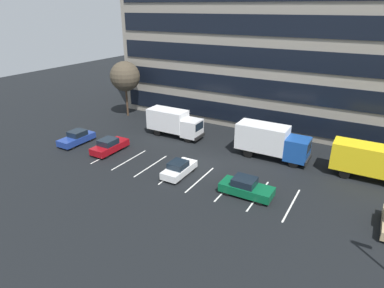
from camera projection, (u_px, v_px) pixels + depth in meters
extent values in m
plane|color=black|center=(201.00, 164.00, 33.25)|extent=(120.00, 120.00, 0.00)
cube|color=gray|center=(267.00, 39.00, 43.44)|extent=(38.83, 12.58, 21.60)
cube|color=black|center=(245.00, 115.00, 41.79)|extent=(37.27, 0.16, 2.30)
cube|color=black|center=(247.00, 87.00, 40.39)|extent=(37.27, 0.16, 2.30)
cube|color=black|center=(249.00, 57.00, 39.00)|extent=(37.27, 0.16, 2.30)
cube|color=black|center=(251.00, 25.00, 37.61)|extent=(37.27, 0.16, 2.30)
cube|color=silver|center=(109.00, 154.00, 35.50)|extent=(0.14, 5.40, 0.01)
cube|color=silver|center=(129.00, 160.00, 34.21)|extent=(0.14, 5.40, 0.01)
cube|color=silver|center=(151.00, 166.00, 32.92)|extent=(0.14, 5.40, 0.01)
cube|color=silver|center=(175.00, 172.00, 31.63)|extent=(0.14, 5.40, 0.01)
cube|color=silver|center=(200.00, 179.00, 30.34)|extent=(0.14, 5.40, 0.01)
cube|color=silver|center=(228.00, 187.00, 29.05)|extent=(0.14, 5.40, 0.01)
cube|color=silver|center=(258.00, 196.00, 27.76)|extent=(0.14, 5.40, 0.01)
cube|color=silver|center=(292.00, 205.00, 26.47)|extent=(0.14, 5.40, 0.01)
cube|color=#194799|center=(297.00, 149.00, 32.82)|extent=(2.20, 2.40, 2.20)
cube|color=black|center=(309.00, 147.00, 32.16)|extent=(0.06, 2.02, 0.97)
cube|color=white|center=(262.00, 137.00, 34.32)|extent=(5.20, 2.50, 2.70)
cube|color=black|center=(308.00, 160.00, 32.66)|extent=(0.20, 2.40, 0.40)
cylinder|color=black|center=(299.00, 155.00, 34.07)|extent=(1.00, 0.30, 1.00)
cylinder|color=black|center=(294.00, 163.00, 32.43)|extent=(1.00, 0.30, 1.00)
cylinder|color=black|center=(255.00, 146.00, 36.26)|extent=(1.00, 0.30, 1.00)
cylinder|color=black|center=(248.00, 153.00, 34.61)|extent=(1.00, 0.30, 1.00)
cube|color=white|center=(192.00, 128.00, 38.78)|extent=(2.03, 2.21, 2.03)
cube|color=black|center=(199.00, 126.00, 38.17)|extent=(0.06, 1.86, 0.89)
cube|color=white|center=(168.00, 119.00, 40.16)|extent=(4.80, 2.31, 2.49)
cube|color=black|center=(200.00, 137.00, 38.63)|extent=(0.18, 2.21, 0.37)
cylinder|color=black|center=(196.00, 134.00, 39.93)|extent=(0.92, 0.28, 0.92)
cylinder|color=black|center=(188.00, 139.00, 38.42)|extent=(0.92, 0.28, 0.92)
cylinder|color=black|center=(166.00, 128.00, 41.95)|extent=(0.92, 0.28, 0.92)
cylinder|color=black|center=(157.00, 132.00, 40.43)|extent=(0.92, 0.28, 0.92)
cube|color=yellow|center=(360.00, 157.00, 30.12)|extent=(4.83, 2.32, 2.51)
cylinder|color=black|center=(347.00, 166.00, 31.92)|extent=(0.93, 0.28, 0.93)
cylinder|color=black|center=(345.00, 174.00, 30.39)|extent=(0.93, 0.28, 0.93)
cube|color=white|center=(179.00, 170.00, 30.96)|extent=(1.69, 4.03, 0.66)
cube|color=black|center=(178.00, 165.00, 30.57)|extent=(1.48, 1.69, 0.56)
cylinder|color=black|center=(180.00, 165.00, 32.43)|extent=(0.21, 0.56, 0.56)
cylinder|color=black|center=(193.00, 169.00, 31.76)|extent=(0.21, 0.56, 0.56)
cylinder|color=black|center=(165.00, 176.00, 30.38)|extent=(0.21, 0.56, 0.56)
cylinder|color=black|center=(179.00, 180.00, 29.70)|extent=(0.21, 0.56, 0.56)
cube|color=maroon|center=(110.00, 147.00, 35.88)|extent=(1.83, 4.37, 0.71)
cube|color=black|center=(108.00, 142.00, 35.45)|extent=(1.61, 1.83, 0.61)
cylinder|color=black|center=(114.00, 144.00, 37.48)|extent=(0.22, 0.61, 0.61)
cylinder|color=black|center=(124.00, 146.00, 36.75)|extent=(0.22, 0.61, 0.61)
cylinder|color=black|center=(96.00, 152.00, 35.25)|extent=(0.22, 0.61, 0.61)
cylinder|color=black|center=(107.00, 155.00, 34.51)|extent=(0.22, 0.61, 0.61)
cube|color=navy|center=(77.00, 139.00, 37.99)|extent=(1.80, 4.29, 0.70)
cube|color=black|center=(77.00, 133.00, 37.91)|extent=(1.58, 1.80, 0.60)
cylinder|color=black|center=(72.00, 147.00, 36.64)|extent=(0.22, 0.60, 0.60)
cylinder|color=black|center=(63.00, 144.00, 37.36)|extent=(0.22, 0.60, 0.60)
cylinder|color=black|center=(91.00, 139.00, 38.84)|extent=(0.22, 0.60, 0.60)
cylinder|color=black|center=(81.00, 136.00, 39.55)|extent=(0.22, 0.60, 0.60)
cube|color=#0C5933|center=(247.00, 189.00, 27.55)|extent=(4.43, 1.86, 0.72)
cube|color=black|center=(245.00, 181.00, 27.40)|extent=(1.86, 1.63, 0.62)
cylinder|color=black|center=(266.00, 192.00, 27.66)|extent=(0.62, 0.23, 0.62)
cylinder|color=black|center=(259.00, 201.00, 26.37)|extent=(0.62, 0.23, 0.62)
cylinder|color=black|center=(234.00, 184.00, 28.97)|extent=(0.62, 0.23, 0.62)
cylinder|color=black|center=(227.00, 192.00, 27.68)|extent=(0.62, 0.23, 0.62)
cylinder|color=black|center=(382.00, 234.00, 22.60)|extent=(0.21, 0.56, 0.56)
cylinder|color=black|center=(383.00, 215.00, 24.65)|extent=(0.21, 0.56, 0.56)
cylinder|color=#473323|center=(127.00, 102.00, 47.33)|extent=(0.28, 0.28, 4.09)
sphere|color=#4C4233|center=(125.00, 76.00, 45.90)|extent=(4.16, 4.16, 4.16)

